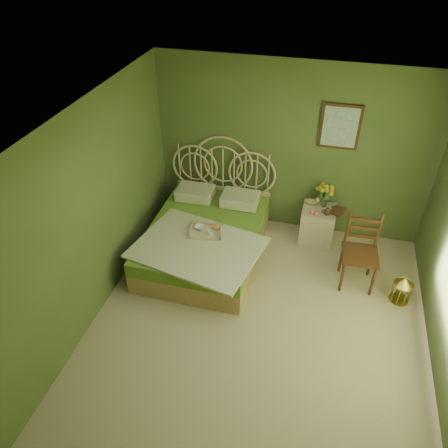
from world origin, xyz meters
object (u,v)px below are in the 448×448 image
(bed, at_px, (206,236))
(birdcage, at_px, (402,290))
(nightstand, at_px, (318,219))
(chair, at_px, (361,246))

(bed, height_order, birdcage, bed)
(bed, bearing_deg, birdcage, -5.91)
(nightstand, bearing_deg, birdcage, -42.08)
(nightstand, distance_m, birdcage, 1.59)
(nightstand, height_order, chair, chair)
(bed, xyz_separation_m, chair, (2.13, -0.01, 0.27))
(chair, relative_size, birdcage, 2.71)
(chair, bearing_deg, bed, 176.12)
(bed, distance_m, nightstand, 1.72)
(bed, bearing_deg, chair, -0.21)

